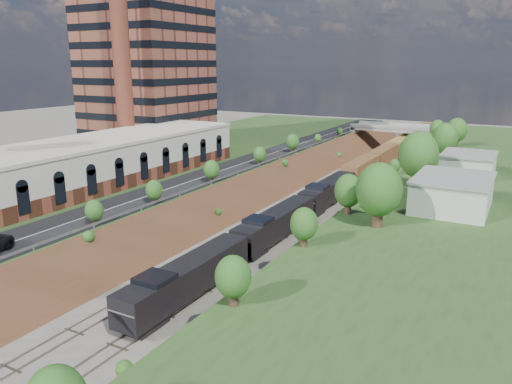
% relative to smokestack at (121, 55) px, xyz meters
% --- Properties ---
extents(platform_left, '(44.00, 180.00, 5.00)m').
position_rel_smokestack_xyz_m(platform_left, '(3.00, 4.00, -22.50)').
color(platform_left, '#2E5021').
rests_on(platform_left, ground).
extents(embankment_left, '(10.00, 180.00, 10.00)m').
position_rel_smokestack_xyz_m(embankment_left, '(25.00, 4.00, -25.00)').
color(embankment_left, brown).
rests_on(embankment_left, ground).
extents(embankment_right, '(10.00, 180.00, 10.00)m').
position_rel_smokestack_xyz_m(embankment_right, '(47.00, 4.00, -25.00)').
color(embankment_right, brown).
rests_on(embankment_right, ground).
extents(rail_left_track, '(1.58, 180.00, 0.18)m').
position_rel_smokestack_xyz_m(rail_left_track, '(33.40, 4.00, -24.91)').
color(rail_left_track, gray).
rests_on(rail_left_track, ground).
extents(rail_right_track, '(1.58, 180.00, 0.18)m').
position_rel_smokestack_xyz_m(rail_right_track, '(38.60, 4.00, -24.91)').
color(rail_right_track, gray).
rests_on(rail_right_track, ground).
extents(road, '(8.00, 180.00, 0.10)m').
position_rel_smokestack_xyz_m(road, '(20.50, 4.00, -19.95)').
color(road, black).
rests_on(road, platform_left).
extents(guardrail, '(0.10, 171.00, 0.70)m').
position_rel_smokestack_xyz_m(guardrail, '(24.60, 3.80, -19.45)').
color(guardrail, '#99999E').
rests_on(guardrail, platform_left).
extents(commercial_building, '(14.30, 62.30, 7.00)m').
position_rel_smokestack_xyz_m(commercial_building, '(8.00, -18.00, -16.49)').
color(commercial_building, brown).
rests_on(commercial_building, platform_left).
extents(highrise_tower, '(22.00, 22.00, 53.90)m').
position_rel_smokestack_xyz_m(highrise_tower, '(-8.00, 16.00, 7.88)').
color(highrise_tower, brown).
rests_on(highrise_tower, platform_left).
extents(smokestack, '(3.20, 3.20, 40.00)m').
position_rel_smokestack_xyz_m(smokestack, '(0.00, 0.00, 0.00)').
color(smokestack, brown).
rests_on(smokestack, platform_left).
extents(overpass, '(24.50, 8.30, 7.40)m').
position_rel_smokestack_xyz_m(overpass, '(36.00, 66.00, -20.08)').
color(overpass, gray).
rests_on(overpass, ground).
extents(white_building_near, '(9.00, 12.00, 4.00)m').
position_rel_smokestack_xyz_m(white_building_near, '(59.50, -4.00, -18.00)').
color(white_building_near, silver).
rests_on(white_building_near, platform_right).
extents(white_building_far, '(8.00, 10.00, 3.60)m').
position_rel_smokestack_xyz_m(white_building_far, '(59.00, 18.00, -18.20)').
color(white_building_far, silver).
rests_on(white_building_far, platform_right).
extents(tree_right_large, '(5.25, 5.25, 7.61)m').
position_rel_smokestack_xyz_m(tree_right_large, '(53.00, -16.00, -15.62)').
color(tree_right_large, '#473323').
rests_on(tree_right_large, platform_right).
extents(tree_left_crest, '(2.45, 2.45, 3.55)m').
position_rel_smokestack_xyz_m(tree_left_crest, '(24.20, -36.00, -17.96)').
color(tree_left_crest, '#473323').
rests_on(tree_left_crest, platform_left).
extents(freight_train, '(3.18, 144.65, 4.71)m').
position_rel_smokestack_xyz_m(freight_train, '(38.60, 31.68, -22.33)').
color(freight_train, black).
rests_on(freight_train, ground).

